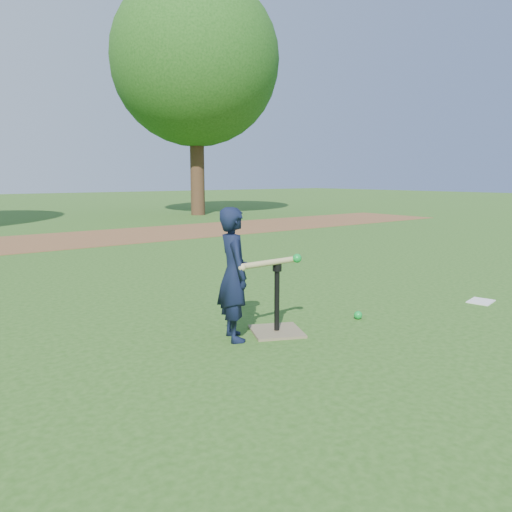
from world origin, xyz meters
TOP-DOWN VIEW (x-y plane):
  - ground at (0.00, 0.00)m, footprint 80.00×80.00m
  - dirt_strip at (0.00, 7.50)m, footprint 24.00×3.00m
  - child at (-0.51, -0.19)m, footprint 0.39×0.48m
  - wiffle_ball_ground at (0.78, -0.44)m, footprint 0.08×0.08m
  - clipboard at (2.38, -0.82)m, footprint 0.34×0.29m
  - batting_tee at (-0.11, -0.28)m, footprint 0.57×0.57m
  - swing_action at (-0.20, -0.31)m, footprint 0.68×0.11m
  - tree_right at (6.50, 12.00)m, footprint 5.80×5.80m

SIDE VIEW (x-z plane):
  - ground at x=0.00m, z-range 0.00..0.00m
  - dirt_strip at x=0.00m, z-range 0.00..0.01m
  - clipboard at x=2.38m, z-range 0.00..0.01m
  - wiffle_ball_ground at x=0.78m, z-range 0.00..0.08m
  - batting_tee at x=-0.11m, z-range -0.20..0.42m
  - child at x=-0.51m, z-range 0.00..1.12m
  - swing_action at x=-0.20m, z-range 0.60..0.69m
  - tree_right at x=6.50m, z-range 1.19..9.39m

